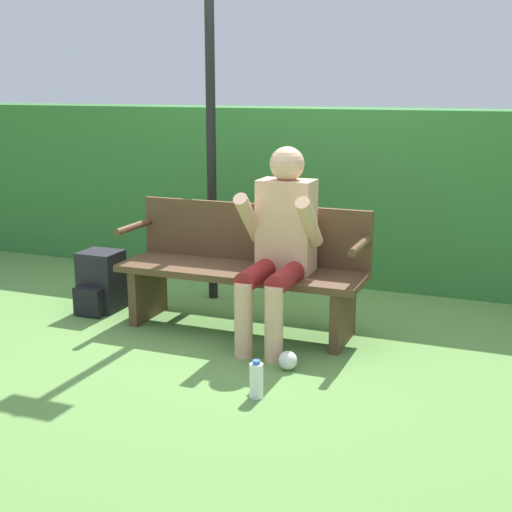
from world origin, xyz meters
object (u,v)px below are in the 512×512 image
object	(u,v)px
park_bench	(244,267)
water_bottle	(256,380)
signpost	(210,89)
person_seated	(280,238)
backpack	(100,283)

from	to	relation	value
park_bench	water_bottle	world-z (taller)	park_bench
water_bottle	signpost	world-z (taller)	signpost
person_seated	park_bench	bearing A→B (deg)	156.53
person_seated	water_bottle	world-z (taller)	person_seated
park_bench	water_bottle	xyz separation A→B (m)	(0.49, -1.01, -0.32)
person_seated	signpost	world-z (taller)	signpost
park_bench	backpack	bearing A→B (deg)	-177.78
person_seated	backpack	distance (m)	1.48
park_bench	person_seated	distance (m)	0.41
park_bench	backpack	distance (m)	1.13
person_seated	signpost	size ratio (longest dim) A/B	0.44
backpack	water_bottle	distance (m)	1.87
water_bottle	park_bench	bearing A→B (deg)	115.73
backpack	signpost	distance (m)	1.61
park_bench	backpack	world-z (taller)	park_bench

